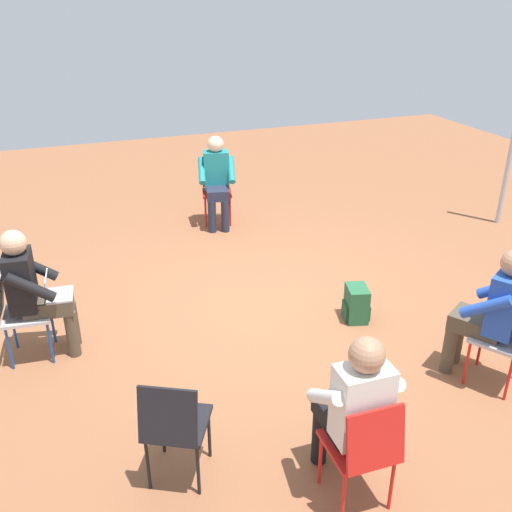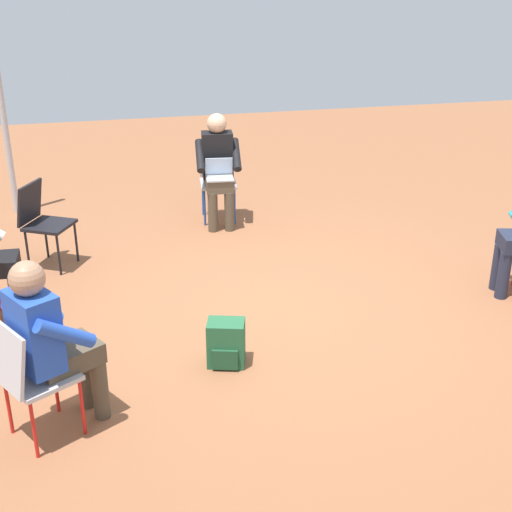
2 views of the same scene
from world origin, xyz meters
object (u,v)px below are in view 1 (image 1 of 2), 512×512
(chair_north, at_px, (364,446))
(person_with_laptop, at_px, (34,287))
(chair_northwest, at_px, (509,336))
(chair_northeast, at_px, (174,424))
(person_in_white, at_px, (354,404))
(person_in_blue, at_px, (493,308))
(backpack_near_laptop_user, at_px, (356,305))
(person_in_teal, at_px, (217,177))
(chair_east, at_px, (17,309))
(chair_south, at_px, (217,187))

(chair_north, distance_m, person_with_laptop, 3.11)
(chair_north, height_order, chair_northwest, same)
(chair_north, distance_m, chair_northeast, 1.22)
(chair_northeast, xyz_separation_m, person_in_white, (-1.06, 0.44, 0.20))
(person_in_blue, distance_m, backpack_near_laptop_user, 1.43)
(chair_northeast, relative_size, person_in_teal, 0.69)
(chair_north, height_order, person_in_white, person_in_white)
(person_in_white, bearing_deg, person_in_teal, 85.11)
(person_in_white, xyz_separation_m, person_in_blue, (-1.65, -0.64, 0.00))
(chair_east, xyz_separation_m, chair_south, (-2.62, -2.59, 0.00))
(chair_northwest, height_order, person_in_blue, person_in_blue)
(backpack_near_laptop_user, bearing_deg, chair_east, -8.79)
(chair_east, relative_size, backpack_near_laptop_user, 2.36)
(backpack_near_laptop_user, bearing_deg, chair_south, -80.35)
(chair_northwest, bearing_deg, person_in_teal, 74.29)
(chair_south, height_order, person_in_white, person_in_white)
(chair_south, height_order, person_in_teal, person_in_teal)
(chair_northeast, bearing_deg, chair_south, 98.21)
(chair_northwest, xyz_separation_m, person_with_laptop, (3.59, -1.83, 0.20))
(chair_north, bearing_deg, person_in_white, 90.00)
(person_with_laptop, relative_size, person_in_blue, 1.00)
(person_in_white, bearing_deg, chair_northeast, 159.08)
(person_in_white, xyz_separation_m, backpack_near_laptop_user, (-1.12, -1.86, -0.54))
(chair_south, bearing_deg, chair_east, 58.92)
(backpack_near_laptop_user, bearing_deg, chair_north, 61.00)
(chair_east, xyz_separation_m, person_in_white, (-2.02, 2.34, 0.20))
(chair_east, height_order, person_in_blue, person_in_blue)
(person_with_laptop, distance_m, backpack_near_laptop_user, 3.05)
(chair_northwest, relative_size, chair_northeast, 1.00)
(chair_south, bearing_deg, backpack_near_laptop_user, 113.89)
(chair_east, height_order, person_in_teal, person_in_teal)
(chair_northwest, xyz_separation_m, backpack_near_laptop_user, (0.62, -1.36, -0.34))
(chair_south, bearing_deg, person_in_blue, 118.03)
(person_in_white, relative_size, person_in_blue, 1.00)
(chair_northeast, height_order, person_with_laptop, person_with_laptop)
(chair_north, bearing_deg, person_with_laptop, 128.30)
(person_in_white, height_order, backpack_near_laptop_user, person_in_white)
(person_with_laptop, height_order, backpack_near_laptop_user, person_with_laptop)
(person_in_teal, bearing_deg, chair_north, 97.79)
(chair_south, xyz_separation_m, person_with_laptop, (2.45, 2.60, 0.20))
(chair_north, height_order, person_in_blue, person_in_blue)
(chair_east, distance_m, person_in_teal, 3.54)
(chair_northwest, bearing_deg, person_with_laptop, 121.84)
(chair_northeast, bearing_deg, chair_east, 145.32)
(chair_northwest, bearing_deg, chair_south, 73.26)
(chair_north, bearing_deg, backpack_near_laptop_user, 62.72)
(person_with_laptop, bearing_deg, chair_south, 142.28)
(chair_south, distance_m, person_in_white, 4.97)
(person_in_teal, relative_size, backpack_near_laptop_user, 3.44)
(chair_north, distance_m, backpack_near_laptop_user, 2.34)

